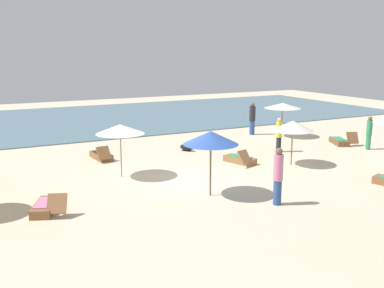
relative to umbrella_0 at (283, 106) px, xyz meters
The scene contains 15 objects.
ground_plane 10.49m from the umbrella_0, 148.36° to the right, with size 60.00×60.00×0.00m, color beige.
ocean_water 14.65m from the umbrella_0, 127.21° to the left, with size 48.00×16.00×0.06m, color slate.
umbrella_0 is the anchor object (origin of this frame).
umbrella_1 11.68m from the umbrella_0, 140.45° to the right, with size 1.90×1.90×2.28m.
umbrella_2 11.63m from the umbrella_0, 161.09° to the right, with size 1.91×1.91×2.12m.
umbrella_4 6.59m from the umbrella_0, 124.80° to the right, with size 1.81×1.81×1.97m.
lounger_1 15.86m from the umbrella_0, 155.58° to the right, with size 1.17×1.78×0.70m.
lounger_4 3.87m from the umbrella_0, 65.99° to the right, with size 1.23×1.74×0.73m.
lounger_5 7.17m from the umbrella_0, 143.48° to the right, with size 1.06×1.76×0.72m.
lounger_6 11.07m from the umbrella_0, behind, with size 0.76×1.72×0.72m.
person_0 1.96m from the umbrella_0, 130.97° to the left, with size 0.47×0.47×1.93m.
person_1 11.95m from the umbrella_0, 129.11° to the right, with size 0.42×0.42×1.90m.
person_3 4.20m from the umbrella_0, 130.51° to the right, with size 0.39×0.39×1.72m.
person_4 5.16m from the umbrella_0, 69.67° to the right, with size 0.28×0.28×1.70m.
dog 6.87m from the umbrella_0, behind, with size 0.66×0.77×0.36m.
Camera 1 is at (-7.46, -14.75, 4.93)m, focal length 41.21 mm.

